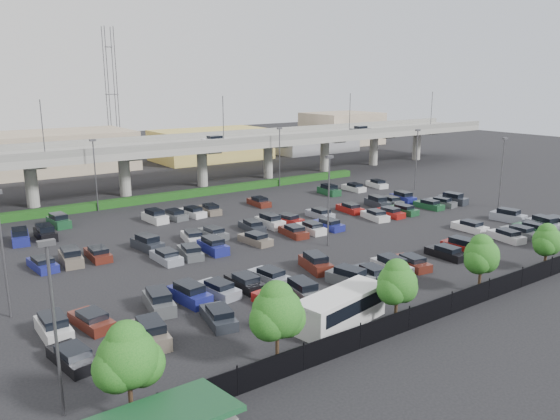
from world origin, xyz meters
name	(u,v)px	position (x,y,z in m)	size (l,w,h in m)	color
ground	(286,230)	(0.00, 0.00, 0.00)	(280.00, 280.00, 0.00)	black
overpass	(174,149)	(-0.22, 31.99, 6.97)	(150.00, 13.00, 15.80)	gray
hedge	(195,193)	(0.00, 25.00, 0.55)	(66.00, 1.60, 1.10)	#173D11
fence	(481,293)	(-0.05, -28.00, 0.90)	(70.00, 0.10, 2.00)	black
tree_row	(474,257)	(0.70, -26.53, 3.52)	(65.07, 3.66, 5.94)	#332316
shuttle_bus	(341,307)	(-12.46, -24.25, 1.43)	(8.55, 4.26, 2.63)	silver
parked_cars	(294,235)	(-1.75, -4.01, 0.62)	(63.08, 41.62, 1.67)	black
light_poles	(249,182)	(-4.13, 2.00, 6.24)	(66.90, 48.38, 10.30)	#48484D
distant_buildings	(170,146)	(12.38, 61.81, 3.74)	(138.00, 24.00, 9.00)	gray
comm_tower	(112,92)	(4.00, 74.00, 15.61)	(2.40, 2.40, 30.00)	#48484D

